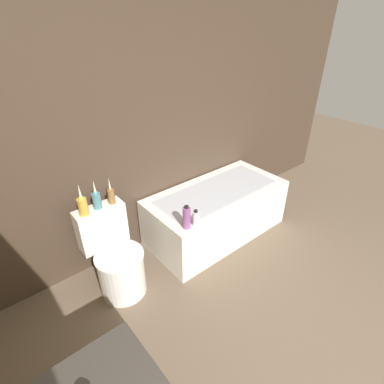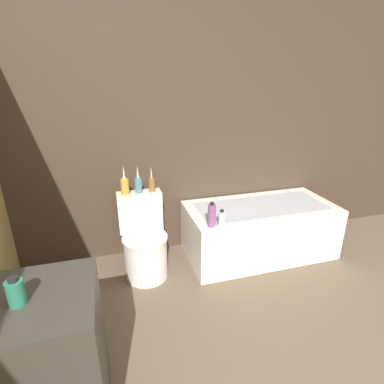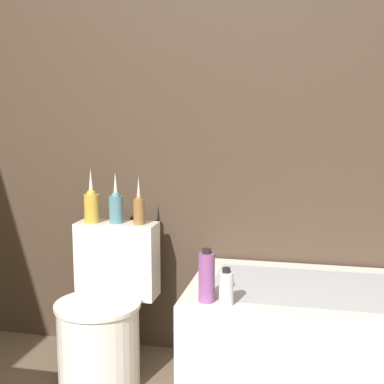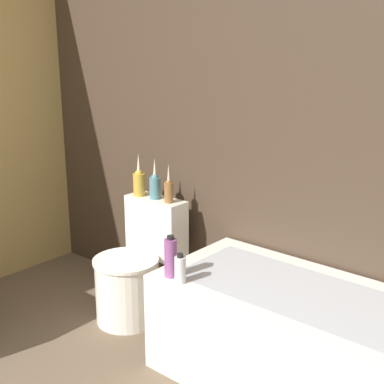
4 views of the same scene
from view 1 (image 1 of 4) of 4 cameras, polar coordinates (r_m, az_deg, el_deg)
wall_back_tiled at (r=2.74m, az=-12.89°, el=11.92°), size 6.40×0.06×2.60m
bathtub at (r=3.31m, az=4.64°, el=-3.80°), size 1.52×0.73×0.55m
toilet at (r=2.76m, az=-14.27°, el=-12.31°), size 0.42×0.57×0.75m
vase_gold at (r=2.54m, az=-20.14°, el=-2.27°), size 0.08×0.08×0.28m
vase_silver at (r=2.59m, az=-17.72°, el=-1.25°), size 0.07×0.07×0.27m
vase_bronze at (r=2.62m, az=-15.16°, el=-0.51°), size 0.06×0.06×0.25m
shampoo_bottle_tall at (r=2.57m, az=-1.03°, el=-4.90°), size 0.07×0.07×0.23m
shampoo_bottle_short at (r=2.62m, az=0.73°, el=-5.03°), size 0.06×0.06×0.16m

